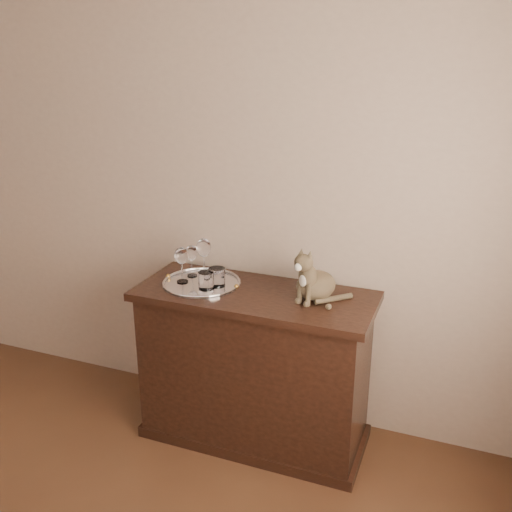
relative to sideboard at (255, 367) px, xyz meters
The scene contains 9 objects.
wall_back 1.15m from the sideboard, 152.68° to the left, with size 4.00×0.10×2.70m, color tan.
sideboard is the anchor object (origin of this frame).
tray 0.52m from the sideboard, behind, with size 0.40×0.40×0.01m, color silver.
wine_glass_a 0.65m from the sideboard, 169.63° to the left, with size 0.06×0.06×0.17m, color white, non-canonical shape.
wine_glass_b 0.63m from the sideboard, 163.82° to the left, with size 0.08×0.08×0.21m, color white, non-canonical shape.
wine_glass_c 0.66m from the sideboard, behind, with size 0.07×0.07×0.19m, color silver, non-canonical shape.
tumbler_a 0.54m from the sideboard, 165.00° to the right, with size 0.08×0.08×0.09m, color silver.
tumbler_c 0.52m from the sideboard, behind, with size 0.08×0.08×0.10m, color white.
cat 0.64m from the sideboard, ahead, with size 0.27×0.25×0.27m, color #4C3F2D, non-canonical shape.
Camera 1 is at (1.55, -0.49, 1.97)m, focal length 40.00 mm.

